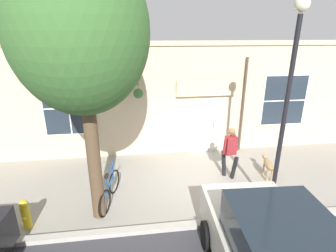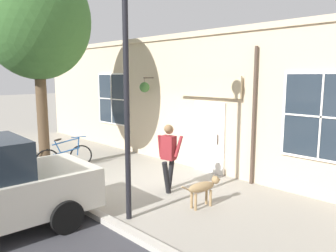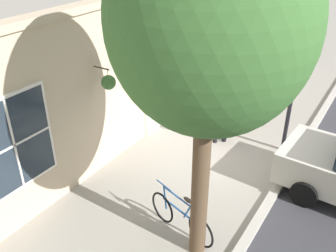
{
  "view_description": "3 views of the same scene",
  "coord_description": "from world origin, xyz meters",
  "views": [
    {
      "loc": [
        7.0,
        -1.84,
        4.44
      ],
      "look_at": [
        -1.14,
        -0.73,
        1.49
      ],
      "focal_mm": 28.0,
      "sensor_mm": 36.0,
      "label": 1
    },
    {
      "loc": [
        5.42,
        6.67,
        2.86
      ],
      "look_at": [
        -0.77,
        0.45,
        1.51
      ],
      "focal_mm": 35.0,
      "sensor_mm": 36.0,
      "label": 2
    },
    {
      "loc": [
        3.6,
        -7.62,
        5.75
      ],
      "look_at": [
        -0.62,
        -0.97,
        1.36
      ],
      "focal_mm": 40.0,
      "sensor_mm": 36.0,
      "label": 3
    }
  ],
  "objects": [
    {
      "name": "ground_plane",
      "position": [
        0.0,
        0.0,
        0.0
      ],
      "size": [
        90.0,
        90.0,
        0.0
      ],
      "primitive_type": "plane",
      "color": "gray"
    },
    {
      "name": "storefront_facade",
      "position": [
        -2.34,
        0.01,
        2.1
      ],
      "size": [
        0.95,
        18.0,
        4.16
      ],
      "color": "#C6B293",
      "rests_on": "ground_plane"
    },
    {
      "name": "pedestrian_walking",
      "position": [
        -0.15,
        1.1,
        1.01
      ],
      "size": [
        0.67,
        0.55,
        1.69
      ],
      "color": "black",
      "rests_on": "ground_plane"
    },
    {
      "name": "dog_on_leash",
      "position": [
        0.02,
        2.35,
        0.45
      ],
      "size": [
        1.09,
        0.37,
        0.66
      ],
      "color": "#997A51",
      "rests_on": "ground_plane"
    },
    {
      "name": "street_tree_by_curb",
      "position": [
        1.23,
        -2.85,
        4.39
      ],
      "size": [
        3.12,
        2.81,
        6.18
      ],
      "color": "brown",
      "rests_on": "ground_plane"
    },
    {
      "name": "leaning_bicycle",
      "position": [
        0.72,
        -2.59,
        0.38
      ],
      "size": [
        1.7,
        0.45,
        1.0
      ],
      "color": "black",
      "rests_on": "ground_plane"
    },
    {
      "name": "street_lamp",
      "position": [
        1.55,
        1.67,
        3.33
      ],
      "size": [
        0.32,
        0.32,
        5.14
      ],
      "color": "black",
      "rests_on": "ground_plane"
    },
    {
      "name": "fire_hydrant",
      "position": [
        1.47,
        -4.49,
        0.4
      ],
      "size": [
        0.34,
        0.2,
        0.77
      ],
      "color": "gold",
      "rests_on": "ground_plane"
    }
  ]
}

